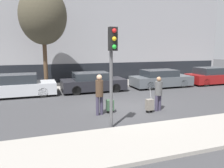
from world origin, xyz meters
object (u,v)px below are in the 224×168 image
object	(u,v)px
parked_car_2	(161,79)
parked_car_3	(211,76)
parked_car_1	(93,82)
bare_tree_near_crossing	(43,16)
trolley_left	(110,105)
pedestrian_right	(158,92)
traffic_light	(112,58)
pedestrian_left	(99,92)
parked_car_0	(19,86)
trolley_right	(149,105)

from	to	relation	value
parked_car_2	parked_car_3	xyz separation A→B (m)	(4.63, -0.13, 0.02)
parked_car_1	bare_tree_near_crossing	xyz separation A→B (m)	(-2.99, 1.60, 4.45)
trolley_left	bare_tree_near_crossing	bearing A→B (deg)	110.27
pedestrian_right	traffic_light	bearing A→B (deg)	-165.36
pedestrian_right	bare_tree_near_crossing	world-z (taller)	bare_tree_near_crossing
parked_car_2	trolley_left	world-z (taller)	parked_car_2
parked_car_3	parked_car_1	bearing A→B (deg)	178.73
parked_car_1	trolley_left	xyz separation A→B (m)	(-0.50, -5.13, -0.26)
parked_car_1	pedestrian_left	bearing A→B (deg)	-101.11
pedestrian_right	parked_car_1	bearing A→B (deg)	94.14
parked_car_1	trolley_left	size ratio (longest dim) A/B	3.71
parked_car_0	parked_car_2	world-z (taller)	parked_car_0
trolley_left	traffic_light	world-z (taller)	traffic_light
bare_tree_near_crossing	parked_car_3	bearing A→B (deg)	-8.04
parked_car_2	trolley_right	world-z (taller)	parked_car_2
parked_car_0	trolley_right	size ratio (longest dim) A/B	3.63
traffic_light	parked_car_2	bearing A→B (deg)	47.79
parked_car_2	traffic_light	world-z (taller)	traffic_light
parked_car_0	parked_car_3	xyz separation A→B (m)	(14.55, -0.18, -0.00)
trolley_left	bare_tree_near_crossing	xyz separation A→B (m)	(-2.49, 6.73, 4.71)
pedestrian_right	parked_car_2	bearing A→B (deg)	43.78
pedestrian_left	bare_tree_near_crossing	distance (m)	8.20
trolley_right	parked_car_2	bearing A→B (deg)	54.23
bare_tree_near_crossing	trolley_right	bearing A→B (deg)	-59.84
trolley_left	pedestrian_right	distance (m)	2.38
trolley_left	parked_car_1	bearing A→B (deg)	84.44
parked_car_1	trolley_left	world-z (taller)	parked_car_1
parked_car_1	parked_car_3	xyz separation A→B (m)	(9.90, -0.22, 0.02)
parked_car_1	traffic_light	world-z (taller)	traffic_light
parked_car_0	bare_tree_near_crossing	bearing A→B (deg)	44.47
pedestrian_left	traffic_light	world-z (taller)	traffic_light
pedestrian_left	pedestrian_right	xyz separation A→B (m)	(2.81, -0.28, -0.12)
traffic_light	bare_tree_near_crossing	xyz separation A→B (m)	(-1.91, 8.68, 2.46)
parked_car_1	traffic_light	distance (m)	7.43
parked_car_1	pedestrian_right	xyz separation A→B (m)	(1.78, -5.55, 0.30)
parked_car_3	pedestrian_left	bearing A→B (deg)	-155.23
parked_car_3	pedestrian_right	world-z (taller)	pedestrian_right
parked_car_2	trolley_right	bearing A→B (deg)	-125.77
parked_car_0	trolley_right	world-z (taller)	parked_car_0
pedestrian_right	pedestrian_left	bearing A→B (deg)	160.63
parked_car_2	traffic_light	bearing A→B (deg)	-132.21
parked_car_2	trolley_left	bearing A→B (deg)	-138.83
parked_car_1	trolley_right	size ratio (longest dim) A/B	3.67
pedestrian_right	trolley_right	world-z (taller)	pedestrian_right
parked_car_1	parked_car_2	bearing A→B (deg)	-0.99
parked_car_3	trolley_right	size ratio (longest dim) A/B	3.36
parked_car_2	traffic_light	xyz separation A→B (m)	(-6.34, -6.99, 1.99)
traffic_light	trolley_right	bearing A→B (deg)	31.19
parked_car_2	parked_car_3	distance (m)	4.63
parked_car_1	parked_car_0	bearing A→B (deg)	-179.49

